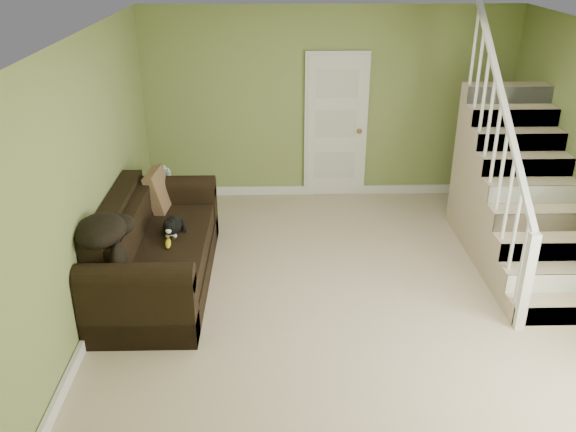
{
  "coord_description": "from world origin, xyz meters",
  "views": [
    {
      "loc": [
        -0.75,
        -5.37,
        3.38
      ],
      "look_at": [
        -0.62,
        0.15,
        0.83
      ],
      "focal_mm": 38.0,
      "sensor_mm": 36.0,
      "label": 1
    }
  ],
  "objects_px": {
    "sofa": "(154,253)",
    "banana": "(168,243)",
    "cat": "(172,226)",
    "side_table": "(166,204)"
  },
  "relations": [
    {
      "from": "sofa",
      "to": "side_table",
      "type": "height_order",
      "value": "sofa"
    },
    {
      "from": "side_table",
      "to": "cat",
      "type": "relative_size",
      "value": 1.52
    },
    {
      "from": "side_table",
      "to": "banana",
      "type": "relative_size",
      "value": 3.73
    },
    {
      "from": "sofa",
      "to": "side_table",
      "type": "xyz_separation_m",
      "value": [
        -0.11,
        1.45,
        -0.08
      ]
    },
    {
      "from": "side_table",
      "to": "banana",
      "type": "distance_m",
      "value": 1.64
    },
    {
      "from": "side_table",
      "to": "banana",
      "type": "bearing_deg",
      "value": -79.6
    },
    {
      "from": "sofa",
      "to": "cat",
      "type": "relative_size",
      "value": 4.71
    },
    {
      "from": "side_table",
      "to": "cat",
      "type": "xyz_separation_m",
      "value": [
        0.3,
        -1.32,
        0.32
      ]
    },
    {
      "from": "sofa",
      "to": "cat",
      "type": "height_order",
      "value": "sofa"
    },
    {
      "from": "sofa",
      "to": "banana",
      "type": "height_order",
      "value": "sofa"
    }
  ]
}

